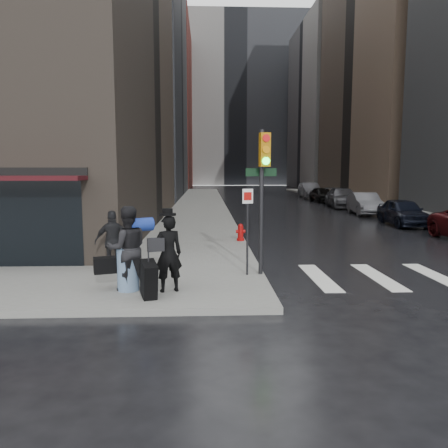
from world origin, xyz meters
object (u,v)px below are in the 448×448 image
Objects in this scene: traffic_light at (261,182)px; parked_car_5 at (310,190)px; man_overcoat at (164,258)px; man_greycoat at (113,241)px; fire_hydrant at (241,233)px; parked_car_4 at (322,194)px; man_jeans at (127,248)px; parked_car_1 at (403,212)px; parked_car_2 at (365,204)px; parked_car_3 at (342,198)px.

traffic_light reaches higher than parked_car_5.
man_overcoat is 1.16× the size of man_greycoat.
fire_hydrant is at bearing -106.42° from parked_car_5.
man_overcoat is 0.48× the size of parked_car_4.
man_jeans reaches higher than parked_car_1.
parked_car_2 is at bearing -141.34° from man_jeans.
parked_car_3 is at bearing -90.19° from parked_car_4.
man_greycoat is at bearing -122.60° from parked_car_2.
parked_car_1 is 16.60m from parked_car_4.
man_jeans reaches higher than parked_car_5.
man_greycoat is at bearing -116.64° from parked_car_4.
parked_car_2 is at bearing 48.63° from traffic_light.
man_overcoat reaches higher than parked_car_3.
man_jeans is at bearing 97.08° from man_greycoat.
parked_car_3 is at bearing -88.36° from parked_car_5.
parked_car_4 is at bearing 58.64° from traffic_light.
man_jeans is 0.48× the size of parked_car_4.
traffic_light is at bearing -103.36° from parked_car_5.
parked_car_2 is (8.77, 16.46, -1.85)m from traffic_light.
man_greycoat is 2.50× the size of fire_hydrant.
man_greycoat reaches higher than parked_car_1.
parked_car_5 reaches higher than parked_car_2.
parked_car_3 is at bearing -133.75° from man_overcoat.
fire_hydrant is 0.16× the size of parked_car_1.
man_greycoat is 0.44× the size of traffic_light.
parked_car_2 is 1.08× the size of parked_car_4.
man_overcoat is 2.89× the size of fire_hydrant.
parked_car_4 is at bearing -129.17° from man_overcoat.
parked_car_3 is (9.06, 22.00, -1.82)m from traffic_light.
parked_car_5 is (11.49, 34.66, -0.16)m from man_overcoat.
man_overcoat is 16.73m from parked_car_1.
traffic_light is 0.94× the size of parked_car_4.
parked_car_5 reaches higher than parked_car_3.
man_overcoat is at bearing -107.57° from fire_hydrant.
parked_car_1 is 0.81× the size of parked_car_3.
man_greycoat is at bearing -71.54° from man_overcoat.
man_jeans is 0.45× the size of parked_car_2.
traffic_light reaches higher than man_overcoat.
parked_car_5 is at bearing -127.18° from man_jeans.
man_greycoat is 4.23m from traffic_light.
parked_car_2 is (11.11, 18.06, -0.24)m from man_overcoat.
traffic_light is at bearing -109.24° from parked_car_4.
traffic_light is (3.89, -0.51, 1.58)m from man_greycoat.
parked_car_1 is at bearing -151.66° from man_jeans.
man_overcoat reaches higher than parked_car_4.
parked_car_2 is at bearing 92.97° from parked_car_1.
man_jeans reaches higher than parked_car_2.
traffic_light is 0.78× the size of parked_car_5.
man_jeans is 1.16× the size of man_greycoat.
traffic_light is 23.86m from parked_car_3.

